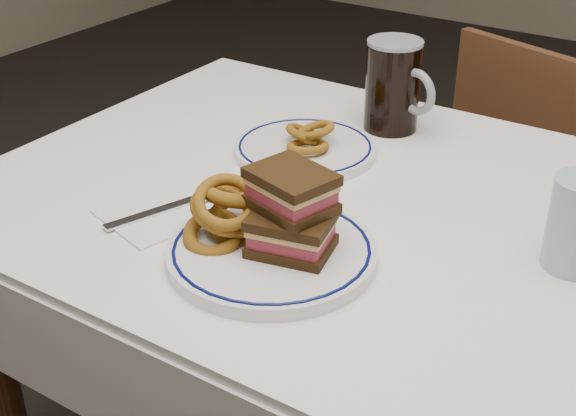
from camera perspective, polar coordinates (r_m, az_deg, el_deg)
The scene contains 10 objects.
dining_table at distance 1.27m, azimuth 6.39°, elevation -4.19°, with size 1.27×0.87×0.75m.
chair_far at distance 2.04m, azimuth 17.21°, elevation 1.53°, with size 0.47×0.47×0.80m.
main_plate at distance 1.08m, azimuth -1.17°, elevation -3.16°, with size 0.28×0.28×0.02m.
reuben_sandwich at distance 1.05m, azimuth 0.24°, elevation -0.26°, with size 0.13×0.12×0.11m.
onion_rings_main at distance 1.09m, azimuth -4.19°, elevation -0.23°, with size 0.11×0.14×0.11m.
ketchup_ramekin at distance 1.12m, azimuth 0.23°, elevation -0.23°, with size 0.06×0.06×0.04m.
beer_mug at distance 1.46m, azimuth 7.55°, elevation 8.66°, with size 0.15×0.10×0.17m.
far_plate at distance 1.37m, azimuth 1.21°, elevation 4.24°, with size 0.24×0.24×0.02m.
onion_rings_far at distance 1.36m, azimuth 1.51°, elevation 5.05°, with size 0.10×0.10×0.05m.
napkin_fork at distance 1.20m, azimuth -9.15°, elevation -0.33°, with size 0.18×0.20×0.01m.
Camera 1 is at (0.46, -0.96, 1.34)m, focal length 50.00 mm.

